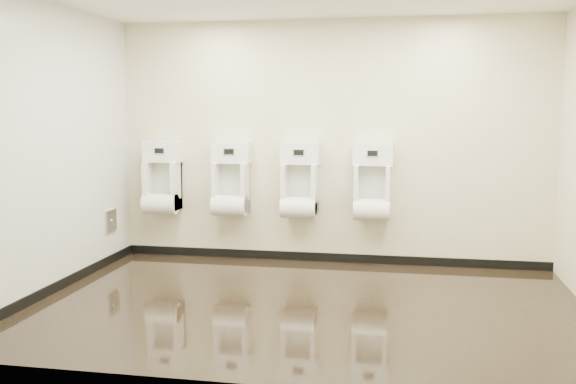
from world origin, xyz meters
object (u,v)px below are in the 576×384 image
object	(u,v)px
urinal_1	(231,184)
urinal_0	(162,183)
urinal_3	(372,187)
urinal_2	(300,186)
access_panel	(111,221)

from	to	relation	value
urinal_1	urinal_0	bearing A→B (deg)	180.00
urinal_3	urinal_2	bearing A→B (deg)	180.00
access_panel	urinal_2	size ratio (longest dim) A/B	0.29
urinal_1	urinal_2	size ratio (longest dim) A/B	1.00
urinal_0	urinal_1	size ratio (longest dim) A/B	1.00
access_panel	urinal_3	world-z (taller)	urinal_3
urinal_0	urinal_3	distance (m)	2.50
access_panel	urinal_3	bearing A→B (deg)	7.60
urinal_1	urinal_2	distance (m)	0.82
access_panel	urinal_1	xyz separation A→B (m)	(1.33, 0.40, 0.41)
urinal_0	urinal_2	size ratio (longest dim) A/B	1.00
access_panel	urinal_1	bearing A→B (deg)	16.63
urinal_3	access_panel	bearing A→B (deg)	-172.40
urinal_0	urinal_3	world-z (taller)	same
urinal_2	access_panel	bearing A→B (deg)	-169.52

